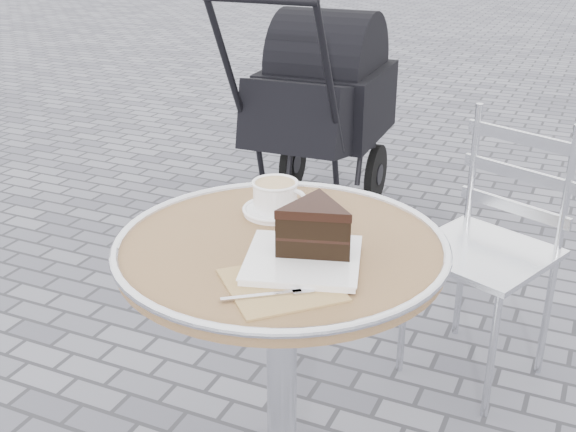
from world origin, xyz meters
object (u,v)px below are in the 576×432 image
at_px(cake_plate_set, 312,235).
at_px(bistro_chair, 501,219).
at_px(baby_stroller, 318,115).
at_px(cappuccino_set, 276,199).
at_px(cafe_table, 281,310).

relative_size(cake_plate_set, bistro_chair, 0.46).
distance_m(bistro_chair, baby_stroller, 1.33).
bearing_deg(cappuccino_set, cafe_table, -59.21).
relative_size(cafe_table, baby_stroller, 0.67).
bearing_deg(cappuccino_set, cake_plate_set, -46.68).
bearing_deg(cappuccino_set, bistro_chair, 60.19).
distance_m(cafe_table, bistro_chair, 0.91).
distance_m(cafe_table, baby_stroller, 1.86).
height_order(cappuccino_set, cake_plate_set, cake_plate_set).
xyz_separation_m(cake_plate_set, baby_stroller, (-0.71, 1.80, -0.29)).
height_order(bistro_chair, baby_stroller, baby_stroller).
xyz_separation_m(cafe_table, bistro_chair, (0.35, 0.84, -0.05)).
height_order(cafe_table, cake_plate_set, cake_plate_set).
xyz_separation_m(cake_plate_set, bistro_chair, (0.26, 0.89, -0.27)).
height_order(cafe_table, cappuccino_set, cappuccino_set).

